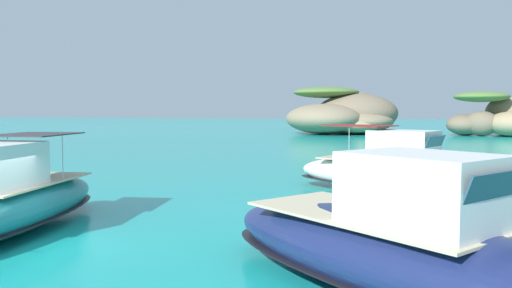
# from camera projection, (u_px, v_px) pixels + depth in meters

# --- Properties ---
(ground_plane) EXTENTS (400.00, 400.00, 0.00)m
(ground_plane) POSITION_uv_depth(u_px,v_px,m) (36.00, 247.00, 14.18)
(ground_plane) COLOR teal
(islet_large) EXTENTS (22.45, 23.91, 7.70)m
(islet_large) POSITION_uv_depth(u_px,v_px,m) (347.00, 116.00, 82.31)
(islet_large) COLOR #84755B
(islet_large) RESTS_ON ground
(islet_small) EXTENTS (14.75, 12.43, 6.62)m
(islet_small) POSITION_uv_depth(u_px,v_px,m) (493.00, 118.00, 73.97)
(islet_small) COLOR #84755B
(islet_small) RESTS_ON ground
(motorboat_navy) EXTENTS (10.08, 8.83, 3.05)m
(motorboat_navy) POSITION_uv_depth(u_px,v_px,m) (402.00, 250.00, 10.29)
(motorboat_navy) COLOR navy
(motorboat_navy) RESTS_ON ground
(motorboat_teal) EXTENTS (4.16, 10.11, 3.07)m
(motorboat_teal) POSITION_uv_depth(u_px,v_px,m) (5.00, 203.00, 15.59)
(motorboat_teal) COLOR #19727A
(motorboat_teal) RESTS_ON ground
(motorboat_white) EXTENTS (10.38, 7.08, 3.15)m
(motorboat_white) POSITION_uv_depth(u_px,v_px,m) (394.00, 173.00, 23.03)
(motorboat_white) COLOR white
(motorboat_white) RESTS_ON ground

